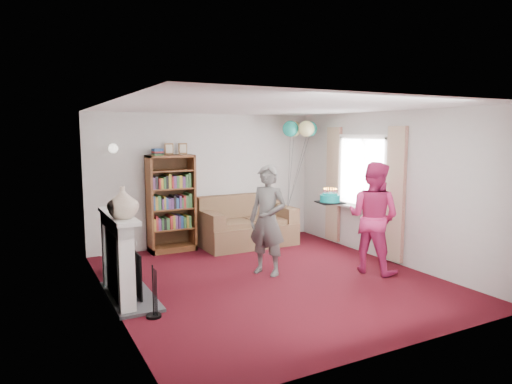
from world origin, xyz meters
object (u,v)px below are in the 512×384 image
person_striped (268,220)px  person_magenta (373,217)px  birthday_cake (330,199)px  bookcase (171,204)px  sofa (246,226)px

person_striped → person_magenta: person_magenta is taller
birthday_cake → bookcase: bearing=124.1°
bookcase → person_magenta: 3.59m
bookcase → birthday_cake: bookcase is taller
sofa → person_striped: person_striped is taller
bookcase → person_striped: 2.23m
sofa → person_striped: 1.96m
person_magenta → birthday_cake: 0.77m
bookcase → birthday_cake: bearing=-55.9°
sofa → birthday_cake: size_ratio=4.95×
person_striped → person_magenta: bearing=36.0°
sofa → person_magenta: (0.96, -2.47, 0.50)m
bookcase → person_magenta: (2.37, -2.70, -0.01)m
person_striped → person_magenta: 1.63m
bookcase → sofa: bookcase is taller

